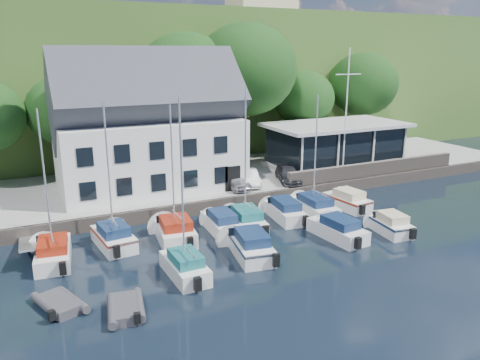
{
  "coord_description": "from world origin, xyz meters",
  "views": [
    {
      "loc": [
        -16.39,
        -19.84,
        11.72
      ],
      "look_at": [
        -2.54,
        9.0,
        2.87
      ],
      "focal_mm": 35.0,
      "sensor_mm": 36.0,
      "label": 1
    }
  ],
  "objects_px": {
    "boat_r1_3": "(221,221)",
    "boat_r1_4": "(245,163)",
    "boat_r2_2": "(250,243)",
    "boat_r2_3": "(338,227)",
    "boat_r2_1": "(182,198)",
    "flagpole": "(346,113)",
    "car_silver": "(235,181)",
    "boat_r1_0": "(46,188)",
    "boat_r1_1": "(109,174)",
    "boat_r1_6": "(315,155)",
    "dinghy_0": "(60,302)",
    "car_dgrey": "(288,174)",
    "car_white": "(249,177)",
    "boat_r2_4": "(390,222)",
    "boat_r1_2": "(172,168)",
    "club_pavilion": "(335,144)",
    "car_blue": "(306,170)",
    "dinghy_1": "(126,307)",
    "boat_r1_5": "(284,208)",
    "harbor_building": "(149,134)",
    "boat_r1_7": "(347,199)"
  },
  "relations": [
    {
      "from": "boat_r1_3",
      "to": "boat_r1_4",
      "type": "height_order",
      "value": "boat_r1_4"
    },
    {
      "from": "boat_r2_2",
      "to": "boat_r2_3",
      "type": "height_order",
      "value": "boat_r2_2"
    },
    {
      "from": "boat_r2_1",
      "to": "boat_r2_3",
      "type": "bearing_deg",
      "value": 2.73
    },
    {
      "from": "flagpole",
      "to": "car_silver",
      "type": "bearing_deg",
      "value": 178.77
    },
    {
      "from": "boat_r1_0",
      "to": "boat_r1_1",
      "type": "bearing_deg",
      "value": 18.13
    },
    {
      "from": "car_silver",
      "to": "boat_r1_1",
      "type": "relative_size",
      "value": 0.41
    },
    {
      "from": "boat_r1_6",
      "to": "dinghy_0",
      "type": "relative_size",
      "value": 3.18
    },
    {
      "from": "boat_r1_6",
      "to": "car_dgrey",
      "type": "bearing_deg",
      "value": 80.75
    },
    {
      "from": "boat_r1_1",
      "to": "boat_r2_3",
      "type": "bearing_deg",
      "value": -26.34
    },
    {
      "from": "car_white",
      "to": "boat_r1_0",
      "type": "xyz_separation_m",
      "value": [
        -15.75,
        -6.34,
        2.78
      ]
    },
    {
      "from": "car_silver",
      "to": "boat_r2_1",
      "type": "relative_size",
      "value": 0.43
    },
    {
      "from": "boat_r2_1",
      "to": "boat_r2_4",
      "type": "bearing_deg",
      "value": -1.35
    },
    {
      "from": "boat_r1_1",
      "to": "boat_r1_2",
      "type": "bearing_deg",
      "value": -16.74
    },
    {
      "from": "boat_r1_3",
      "to": "boat_r2_4",
      "type": "xyz_separation_m",
      "value": [
        10.05,
        -5.06,
        -0.02
      ]
    },
    {
      "from": "car_silver",
      "to": "dinghy_0",
      "type": "bearing_deg",
      "value": -143.09
    },
    {
      "from": "club_pavilion",
      "to": "car_blue",
      "type": "bearing_deg",
      "value": -152.24
    },
    {
      "from": "boat_r1_2",
      "to": "dinghy_1",
      "type": "bearing_deg",
      "value": -116.48
    },
    {
      "from": "car_blue",
      "to": "boat_r2_4",
      "type": "height_order",
      "value": "car_blue"
    },
    {
      "from": "boat_r1_5",
      "to": "boat_r1_6",
      "type": "xyz_separation_m",
      "value": [
        2.48,
        -0.07,
        3.74
      ]
    },
    {
      "from": "car_dgrey",
      "to": "boat_r1_2",
      "type": "height_order",
      "value": "boat_r1_2"
    },
    {
      "from": "harbor_building",
      "to": "dinghy_1",
      "type": "bearing_deg",
      "value": -109.21
    },
    {
      "from": "harbor_building",
      "to": "boat_r2_2",
      "type": "xyz_separation_m",
      "value": [
        2.24,
        -13.5,
        -4.57
      ]
    },
    {
      "from": "boat_r1_1",
      "to": "boat_r1_6",
      "type": "bearing_deg",
      "value": -7.35
    },
    {
      "from": "flagpole",
      "to": "boat_r1_6",
      "type": "height_order",
      "value": "flagpole"
    },
    {
      "from": "harbor_building",
      "to": "dinghy_0",
      "type": "relative_size",
      "value": 5.11
    },
    {
      "from": "flagpole",
      "to": "boat_r1_0",
      "type": "bearing_deg",
      "value": -167.04
    },
    {
      "from": "car_dgrey",
      "to": "boat_r2_3",
      "type": "height_order",
      "value": "car_dgrey"
    },
    {
      "from": "boat_r1_7",
      "to": "boat_r1_4",
      "type": "bearing_deg",
      "value": 175.64
    },
    {
      "from": "boat_r2_4",
      "to": "boat_r1_5",
      "type": "bearing_deg",
      "value": 139.66
    },
    {
      "from": "boat_r1_5",
      "to": "boat_r2_1",
      "type": "distance_m",
      "value": 11.52
    },
    {
      "from": "car_white",
      "to": "flagpole",
      "type": "height_order",
      "value": "flagpole"
    },
    {
      "from": "car_dgrey",
      "to": "flagpole",
      "type": "xyz_separation_m",
      "value": [
        5.6,
        -0.18,
        4.89
      ]
    },
    {
      "from": "boat_r1_4",
      "to": "boat_r2_4",
      "type": "distance_m",
      "value": 10.4
    },
    {
      "from": "car_white",
      "to": "boat_r1_1",
      "type": "height_order",
      "value": "boat_r1_1"
    },
    {
      "from": "boat_r1_3",
      "to": "boat_r1_6",
      "type": "bearing_deg",
      "value": 5.28
    },
    {
      "from": "boat_r1_7",
      "to": "dinghy_0",
      "type": "xyz_separation_m",
      "value": [
        -21.38,
        -5.9,
        -0.43
      ]
    },
    {
      "from": "dinghy_1",
      "to": "boat_r1_2",
      "type": "bearing_deg",
      "value": 66.48
    },
    {
      "from": "harbor_building",
      "to": "boat_r1_3",
      "type": "distance_m",
      "value": 10.6
    },
    {
      "from": "club_pavilion",
      "to": "boat_r2_2",
      "type": "height_order",
      "value": "club_pavilion"
    },
    {
      "from": "boat_r1_6",
      "to": "dinghy_1",
      "type": "bearing_deg",
      "value": -151.22
    },
    {
      "from": "boat_r1_7",
      "to": "dinghy_1",
      "type": "xyz_separation_m",
      "value": [
        -18.69,
        -7.68,
        -0.42
      ]
    },
    {
      "from": "boat_r1_0",
      "to": "dinghy_1",
      "type": "xyz_separation_m",
      "value": [
        2.52,
        -7.31,
        -4.08
      ]
    },
    {
      "from": "boat_r1_5",
      "to": "flagpole",
      "type": "bearing_deg",
      "value": 36.04
    },
    {
      "from": "flagpole",
      "to": "boat_r1_3",
      "type": "distance_m",
      "value": 16.4
    },
    {
      "from": "car_blue",
      "to": "boat_r1_5",
      "type": "distance_m",
      "value": 8.2
    },
    {
      "from": "car_silver",
      "to": "car_dgrey",
      "type": "height_order",
      "value": "car_silver"
    },
    {
      "from": "car_white",
      "to": "boat_r1_6",
      "type": "distance_m",
      "value": 6.98
    },
    {
      "from": "harbor_building",
      "to": "boat_r2_1",
      "type": "distance_m",
      "value": 14.58
    },
    {
      "from": "car_silver",
      "to": "boat_r2_2",
      "type": "height_order",
      "value": "car_silver"
    },
    {
      "from": "car_dgrey",
      "to": "boat_r1_0",
      "type": "height_order",
      "value": "boat_r1_0"
    }
  ]
}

